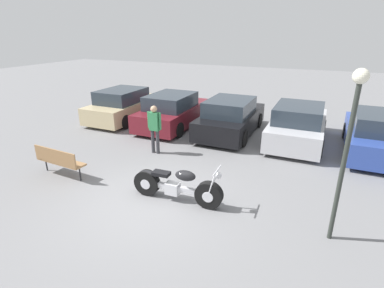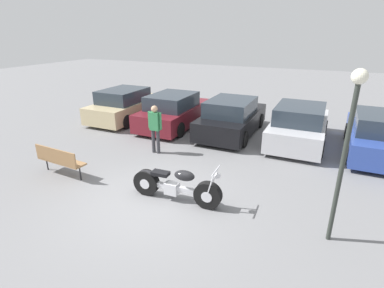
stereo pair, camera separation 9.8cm
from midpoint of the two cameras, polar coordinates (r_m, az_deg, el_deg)
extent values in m
plane|color=slate|center=(7.72, -7.83, -10.70)|extent=(60.00, 60.00, 0.00)
cylinder|color=black|center=(7.23, 2.85, -9.70)|extent=(0.68, 0.23, 0.68)
cylinder|color=silver|center=(7.23, 2.85, -9.70)|extent=(0.28, 0.23, 0.27)
cylinder|color=black|center=(7.86, -8.89, -7.29)|extent=(0.68, 0.23, 0.68)
cylinder|color=silver|center=(7.86, -8.89, -7.29)|extent=(0.28, 0.23, 0.27)
cube|color=silver|center=(7.50, -3.29, -8.38)|extent=(1.29, 0.16, 0.12)
cube|color=silver|center=(7.56, -4.09, -8.43)|extent=(0.35, 0.25, 0.30)
ellipsoid|color=black|center=(7.23, -1.67, -6.05)|extent=(0.53, 0.32, 0.25)
cube|color=black|center=(7.52, -6.26, -5.59)|extent=(0.45, 0.26, 0.09)
ellipsoid|color=black|center=(7.72, -8.67, -5.69)|extent=(0.49, 0.22, 0.20)
cylinder|color=silver|center=(6.97, 3.36, -7.77)|extent=(0.22, 0.04, 0.69)
cylinder|color=silver|center=(7.12, 3.82, -7.12)|extent=(0.22, 0.04, 0.69)
cylinder|color=silver|center=(6.86, 4.37, -5.06)|extent=(0.06, 0.62, 0.03)
sphere|color=silver|center=(6.91, 4.66, -6.01)|extent=(0.15, 0.15, 0.15)
cylinder|color=silver|center=(7.81, -5.18, -8.29)|extent=(1.28, 0.13, 0.08)
cube|color=#C6B284|center=(14.73, -12.66, 6.61)|extent=(1.87, 4.19, 0.74)
cube|color=#28333D|center=(14.39, -13.47, 8.94)|extent=(1.64, 2.18, 0.59)
cylinder|color=black|center=(16.30, -12.40, 7.24)|extent=(0.20, 0.62, 0.62)
cylinder|color=black|center=(15.35, -7.09, 6.73)|extent=(0.20, 0.62, 0.62)
cylinder|color=black|center=(14.37, -18.47, 4.83)|extent=(0.20, 0.62, 0.62)
cylinder|color=black|center=(13.28, -12.84, 4.13)|extent=(0.20, 0.62, 0.62)
cube|color=maroon|center=(13.33, -3.69, 5.59)|extent=(1.87, 4.19, 0.74)
cube|color=#28333D|center=(12.95, -4.27, 8.16)|extent=(1.64, 2.18, 0.59)
cylinder|color=black|center=(14.88, -4.33, 6.39)|extent=(0.20, 0.62, 0.62)
cylinder|color=black|center=(14.16, 1.93, 5.68)|extent=(0.20, 0.62, 0.62)
cylinder|color=black|center=(12.75, -9.87, 3.66)|extent=(0.20, 0.62, 0.62)
cylinder|color=black|center=(11.90, -2.84, 2.69)|extent=(0.20, 0.62, 0.62)
cube|color=black|center=(12.43, 7.19, 4.34)|extent=(1.87, 4.19, 0.74)
cube|color=#28333D|center=(12.02, 6.97, 7.07)|extent=(1.64, 2.18, 0.59)
cylinder|color=black|center=(13.93, 5.32, 5.35)|extent=(0.20, 0.62, 0.62)
cylinder|color=black|center=(13.49, 12.36, 4.43)|extent=(0.20, 0.62, 0.62)
cylinder|color=black|center=(11.61, 1.11, 2.25)|extent=(0.20, 0.62, 0.62)
cylinder|color=black|center=(11.08, 9.44, 1.04)|extent=(0.20, 0.62, 0.62)
cube|color=#BCBCC1|center=(12.03, 19.20, 2.76)|extent=(1.87, 4.19, 0.74)
cube|color=#28333D|center=(11.61, 19.46, 5.53)|extent=(1.64, 2.18, 0.59)
cylinder|color=black|center=(13.41, 16.00, 4.00)|extent=(0.20, 0.62, 0.62)
cylinder|color=black|center=(13.31, 23.42, 2.94)|extent=(0.20, 0.62, 0.62)
cylinder|color=black|center=(10.97, 13.85, 0.49)|extent=(0.20, 0.62, 0.62)
cylinder|color=black|center=(10.84, 22.91, -0.85)|extent=(0.20, 0.62, 0.62)
cube|color=#2D479E|center=(12.06, 31.48, 0.82)|extent=(1.87, 4.19, 0.74)
cube|color=#28333D|center=(11.64, 32.21, 3.51)|extent=(1.64, 2.18, 0.59)
cylinder|color=black|center=(13.26, 27.08, 2.29)|extent=(0.20, 0.62, 0.62)
cylinder|color=black|center=(10.80, 27.41, -1.66)|extent=(0.20, 0.62, 0.62)
cube|color=#997047|center=(9.51, -23.90, -3.05)|extent=(1.64, 0.50, 0.05)
cube|color=#997047|center=(9.33, -24.94, -2.19)|extent=(1.62, 0.14, 0.44)
cylinder|color=black|center=(10.13, -26.26, -3.38)|extent=(0.04, 0.04, 0.45)
cylinder|color=black|center=(9.08, -20.85, -5.27)|extent=(0.04, 0.04, 0.45)
cylinder|color=#2D332D|center=(6.29, 26.40, -4.04)|extent=(0.09, 0.09, 3.20)
sphere|color=white|center=(5.85, 29.08, 11.24)|extent=(0.27, 0.27, 0.27)
cylinder|color=#38383D|center=(10.45, -7.72, 0.53)|extent=(0.12, 0.12, 0.83)
cylinder|color=#38383D|center=(10.36, -6.82, 0.38)|extent=(0.12, 0.12, 0.83)
cube|color=#337F4C|center=(10.17, -7.46, 4.30)|extent=(0.34, 0.20, 0.62)
cylinder|color=#337F4C|center=(10.28, -8.52, 4.60)|extent=(0.08, 0.08, 0.57)
cylinder|color=#337F4C|center=(10.06, -6.39, 4.33)|extent=(0.08, 0.08, 0.57)
sphere|color=tan|center=(10.06, -7.57, 6.62)|extent=(0.23, 0.23, 0.23)
camera|label=1|loc=(0.05, -90.32, -0.12)|focal=28.00mm
camera|label=2|loc=(0.05, 89.68, 0.12)|focal=28.00mm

